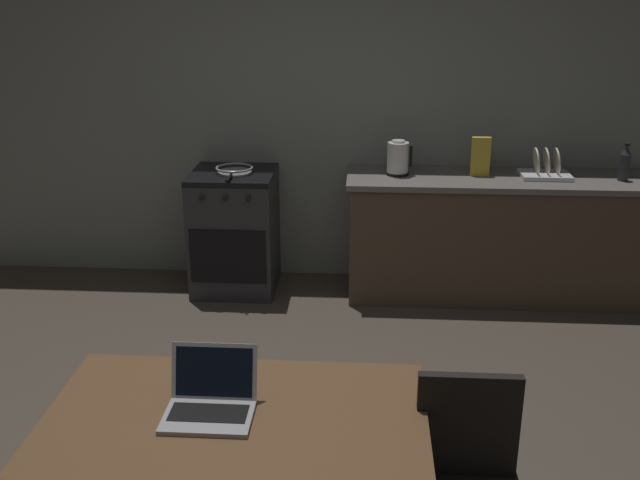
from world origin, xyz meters
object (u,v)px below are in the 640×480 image
(electric_kettle, at_px, (398,158))
(cereal_box, at_px, (480,156))
(frying_pan, at_px, (234,170))
(bottle, at_px, (625,163))
(dish_rack, at_px, (545,171))
(dining_table, at_px, (236,431))
(stove_oven, at_px, (235,231))
(chair, at_px, (468,480))
(laptop, at_px, (210,402))

(electric_kettle, distance_m, cereal_box, 0.58)
(electric_kettle, distance_m, frying_pan, 1.17)
(electric_kettle, relative_size, cereal_box, 0.91)
(bottle, height_order, frying_pan, bottle)
(dish_rack, bearing_deg, dining_table, -121.03)
(frying_pan, xyz_separation_m, dish_rack, (2.19, 0.03, 0.02))
(dining_table, relative_size, bottle, 5.34)
(bottle, distance_m, frying_pan, 2.71)
(stove_oven, xyz_separation_m, cereal_box, (1.76, 0.02, 0.58))
(frying_pan, bearing_deg, chair, -64.57)
(laptop, height_order, electric_kettle, electric_kettle)
(stove_oven, bearing_deg, laptop, -81.62)
(laptop, bearing_deg, stove_oven, 102.48)
(bottle, distance_m, cereal_box, 0.97)
(stove_oven, xyz_separation_m, frying_pan, (0.02, -0.03, 0.47))
(chair, height_order, frying_pan, frying_pan)
(stove_oven, relative_size, dish_rack, 2.63)
(electric_kettle, relative_size, bottle, 0.95)
(stove_oven, distance_m, chair, 3.15)
(electric_kettle, bearing_deg, cereal_box, 1.99)
(stove_oven, xyz_separation_m, dish_rack, (2.21, 0.00, 0.49))
(stove_oven, xyz_separation_m, electric_kettle, (1.18, 0.00, 0.57))
(frying_pan, height_order, dish_rack, dish_rack)
(frying_pan, bearing_deg, electric_kettle, 1.37)
(chair, height_order, laptop, laptop)
(stove_oven, distance_m, bottle, 2.79)
(cereal_box, bearing_deg, stove_oven, -179.27)
(dining_table, distance_m, chair, 0.87)
(cereal_box, bearing_deg, bottle, -4.13)
(dining_table, bearing_deg, stove_oven, 100.19)
(laptop, relative_size, electric_kettle, 1.29)
(stove_oven, bearing_deg, cereal_box, 0.73)
(cereal_box, distance_m, dish_rack, 0.46)
(chair, distance_m, bottle, 3.16)
(stove_oven, distance_m, dining_table, 2.88)
(stove_oven, relative_size, dining_table, 0.64)
(electric_kettle, bearing_deg, laptop, -105.21)
(laptop, distance_m, electric_kettle, 2.93)
(electric_kettle, height_order, dish_rack, electric_kettle)
(dining_table, height_order, bottle, bottle)
(stove_oven, height_order, laptop, laptop)
(cereal_box, bearing_deg, electric_kettle, -178.01)
(laptop, bearing_deg, dish_rack, 61.61)
(frying_pan, bearing_deg, dish_rack, 0.73)
(electric_kettle, xyz_separation_m, cereal_box, (0.58, 0.02, 0.02))
(bottle, relative_size, dish_rack, 0.77)
(chair, relative_size, electric_kettle, 3.51)
(stove_oven, height_order, frying_pan, frying_pan)
(laptop, relative_size, bottle, 1.23)
(stove_oven, distance_m, cereal_box, 1.85)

